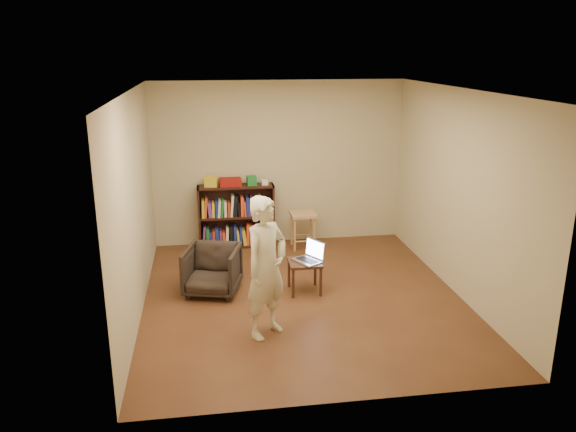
{
  "coord_description": "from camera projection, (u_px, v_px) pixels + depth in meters",
  "views": [
    {
      "loc": [
        -1.16,
        -6.5,
        3.07
      ],
      "look_at": [
        -0.14,
        0.35,
        0.99
      ],
      "focal_mm": 35.0,
      "sensor_mm": 36.0,
      "label": 1
    }
  ],
  "objects": [
    {
      "name": "wall_left",
      "position": [
        135.0,
        206.0,
        6.54
      ],
      "size": [
        0.0,
        4.5,
        4.5
      ],
      "primitive_type": "plane",
      "rotation": [
        1.57,
        0.0,
        1.57
      ],
      "color": "#C5B895",
      "rests_on": "floor"
    },
    {
      "name": "bookshelf",
      "position": [
        236.0,
        219.0,
        8.96
      ],
      "size": [
        1.2,
        0.3,
        1.0
      ],
      "color": "black",
      "rests_on": "floor"
    },
    {
      "name": "stool",
      "position": [
        303.0,
        220.0,
        8.86
      ],
      "size": [
        0.4,
        0.4,
        0.57
      ],
      "color": "#AB7D53",
      "rests_on": "floor"
    },
    {
      "name": "wall_back",
      "position": [
        279.0,
        163.0,
        8.96
      ],
      "size": [
        4.0,
        0.0,
        4.0
      ],
      "primitive_type": "plane",
      "rotation": [
        1.57,
        0.0,
        0.0
      ],
      "color": "#C5B895",
      "rests_on": "floor"
    },
    {
      "name": "armchair",
      "position": [
        212.0,
        270.0,
        7.25
      ],
      "size": [
        0.82,
        0.84,
        0.63
      ],
      "primitive_type": "imported",
      "rotation": [
        0.0,
        0.0,
        -0.26
      ],
      "color": "black",
      "rests_on": "floor"
    },
    {
      "name": "box_yellow",
      "position": [
        211.0,
        181.0,
        8.7
      ],
      "size": [
        0.22,
        0.18,
        0.16
      ],
      "primitive_type": "cube",
      "rotation": [
        0.0,
        0.0,
        -0.22
      ],
      "color": "gold",
      "rests_on": "bookshelf"
    },
    {
      "name": "laptop",
      "position": [
        310.0,
        256.0,
        7.26
      ],
      "size": [
        0.42,
        0.45,
        0.27
      ],
      "rotation": [
        0.0,
        0.0,
        -1.03
      ],
      "color": "#B1B1B6",
      "rests_on": "side_table"
    },
    {
      "name": "red_cloth",
      "position": [
        230.0,
        182.0,
        8.77
      ],
      "size": [
        0.34,
        0.25,
        0.11
      ],
      "primitive_type": "cube",
      "rotation": [
        0.0,
        0.0,
        0.02
      ],
      "color": "maroon",
      "rests_on": "bookshelf"
    },
    {
      "name": "wall_right",
      "position": [
        459.0,
        193.0,
        7.11
      ],
      "size": [
        0.0,
        4.5,
        4.5
      ],
      "primitive_type": "plane",
      "rotation": [
        1.57,
        0.0,
        -1.57
      ],
      "color": "#C5B895",
      "rests_on": "floor"
    },
    {
      "name": "ceiling",
      "position": [
        304.0,
        90.0,
        6.45
      ],
      "size": [
        4.5,
        4.5,
        0.0
      ],
      "primitive_type": "plane",
      "color": "white",
      "rests_on": "wall_back"
    },
    {
      "name": "floor",
      "position": [
        303.0,
        297.0,
        7.2
      ],
      "size": [
        4.5,
        4.5,
        0.0
      ],
      "primitive_type": "plane",
      "color": "#4A2918",
      "rests_on": "ground"
    },
    {
      "name": "side_table",
      "position": [
        305.0,
        266.0,
        7.28
      ],
      "size": [
        0.41,
        0.41,
        0.42
      ],
      "color": "black",
      "rests_on": "floor"
    },
    {
      "name": "person",
      "position": [
        266.0,
        267.0,
        6.06
      ],
      "size": [
        0.69,
        0.67,
        1.59
      ],
      "primitive_type": "imported",
      "rotation": [
        0.0,
        0.0,
        0.71
      ],
      "color": "beige",
      "rests_on": "floor"
    },
    {
      "name": "box_green",
      "position": [
        252.0,
        181.0,
        8.79
      ],
      "size": [
        0.15,
        0.15,
        0.14
      ],
      "primitive_type": "cube",
      "rotation": [
        0.0,
        0.0,
        0.07
      ],
      "color": "#1E732E",
      "rests_on": "bookshelf"
    },
    {
      "name": "box_white",
      "position": [
        265.0,
        182.0,
        8.83
      ],
      "size": [
        0.11,
        0.11,
        0.08
      ],
      "primitive_type": "cube",
      "rotation": [
        0.0,
        0.0,
        0.1
      ],
      "color": "white",
      "rests_on": "bookshelf"
    }
  ]
}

